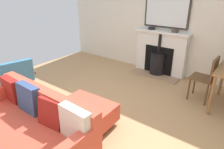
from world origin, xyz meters
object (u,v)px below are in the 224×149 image
at_px(mantel_bowl_far, 175,31).
at_px(dining_chair_near_fireplace, 208,76).
at_px(fireplace, 160,55).
at_px(mantel_bowl_near, 152,28).
at_px(ottoman, 85,113).
at_px(armchair_accent, 15,75).
at_px(sofa, 26,131).

bearing_deg(mantel_bowl_far, dining_chair_near_fireplace, 52.25).
relative_size(fireplace, mantel_bowl_near, 8.26).
relative_size(ottoman, armchair_accent, 1.11).
xyz_separation_m(mantel_bowl_near, sofa, (3.51, 0.17, -0.72)).
relative_size(mantel_bowl_far, armchair_accent, 0.18).
relative_size(mantel_bowl_far, dining_chair_near_fireplace, 0.16).
bearing_deg(mantel_bowl_near, mantel_bowl_far, 90.00).
distance_m(ottoman, dining_chair_near_fireplace, 2.28).
distance_m(mantel_bowl_far, dining_chair_near_fireplace, 1.37).
bearing_deg(ottoman, mantel_bowl_near, -173.19).
height_order(mantel_bowl_near, ottoman, mantel_bowl_near).
height_order(sofa, armchair_accent, sofa).
bearing_deg(sofa, dining_chair_near_fireplace, 153.20).
distance_m(mantel_bowl_far, armchair_accent, 3.48).
height_order(fireplace, sofa, fireplace).
bearing_deg(mantel_bowl_far, ottoman, -5.66).
height_order(mantel_bowl_near, armchair_accent, mantel_bowl_near).
bearing_deg(mantel_bowl_far, armchair_accent, -35.36).
bearing_deg(mantel_bowl_far, mantel_bowl_near, -90.00).
relative_size(fireplace, ottoman, 1.53).
bearing_deg(mantel_bowl_far, fireplace, -84.40).
xyz_separation_m(fireplace, sofa, (3.48, -0.12, -0.10)).
bearing_deg(dining_chair_near_fireplace, mantel_bowl_far, -127.75).
xyz_separation_m(fireplace, dining_chair_near_fireplace, (0.73, 1.26, 0.05)).
relative_size(mantel_bowl_near, mantel_bowl_far, 1.15).
xyz_separation_m(ottoman, armchair_accent, (0.14, -1.72, 0.21)).
bearing_deg(fireplace, ottoman, 0.48).
bearing_deg(dining_chair_near_fireplace, fireplace, -120.04).
bearing_deg(armchair_accent, sofa, 65.41).
bearing_deg(sofa, mantel_bowl_near, -177.22).
distance_m(mantel_bowl_near, ottoman, 2.80).
bearing_deg(fireplace, dining_chair_near_fireplace, 59.96).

